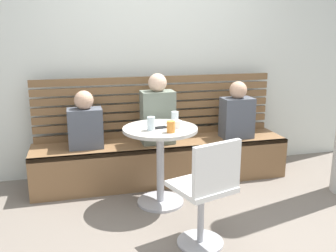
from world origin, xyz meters
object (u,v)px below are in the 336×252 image
object	(u,v)px
person_adult	(158,112)
person_child_left	(237,113)
cup_tumbler_orange	(171,127)
cup_water_clear	(175,117)
cup_glass_tall	(151,124)
white_chair	(207,190)
cafe_table	(160,151)
person_child_middle	(85,123)
booth_bench	(162,161)
cup_ceramic_white	(177,124)
phone_on_table	(159,128)

from	to	relation	value
person_adult	person_child_left	world-z (taller)	person_adult
person_adult	cup_tumbler_orange	distance (m)	0.70
person_adult	cup_tumbler_orange	bearing A→B (deg)	-93.46
person_adult	cup_tumbler_orange	world-z (taller)	person_adult
cup_water_clear	cup_glass_tall	bearing A→B (deg)	-143.31
white_chair	cup_glass_tall	world-z (taller)	cup_glass_tall
cafe_table	cup_water_clear	distance (m)	0.35
white_chair	person_child_middle	bearing A→B (deg)	120.80
booth_bench	cup_ceramic_white	size ratio (longest dim) A/B	33.75
white_chair	person_adult	bearing A→B (deg)	92.70
person_child_left	cup_ceramic_white	distance (m)	1.01
phone_on_table	booth_bench	bearing A→B (deg)	-26.21
white_chair	cup_ceramic_white	distance (m)	0.81
cafe_table	cup_ceramic_white	size ratio (longest dim) A/B	9.25
person_adult	cafe_table	bearing A→B (deg)	-100.41
cafe_table	person_adult	xyz separation A→B (m)	(0.09, 0.51, 0.25)
booth_bench	cup_ceramic_white	distance (m)	0.81
booth_bench	cup_water_clear	xyz separation A→B (m)	(0.03, -0.40, 0.57)
person_child_middle	white_chair	bearing A→B (deg)	-59.20
white_chair	phone_on_table	world-z (taller)	white_chair
cup_glass_tall	cup_tumbler_orange	bearing A→B (deg)	-37.45
cafe_table	phone_on_table	xyz separation A→B (m)	(-0.01, -0.02, 0.23)
white_chair	cup_water_clear	bearing A→B (deg)	88.84
phone_on_table	cup_glass_tall	bearing A→B (deg)	110.49
cup_ceramic_white	phone_on_table	size ratio (longest dim) A/B	0.57
cup_glass_tall	cup_water_clear	distance (m)	0.34
cup_water_clear	phone_on_table	world-z (taller)	cup_water_clear
person_adult	cup_glass_tall	xyz separation A→B (m)	(-0.19, -0.58, 0.03)
person_child_left	cup_tumbler_orange	xyz separation A→B (m)	(-0.93, -0.68, 0.08)
white_chair	person_adult	world-z (taller)	person_adult
cup_tumbler_orange	cup_water_clear	distance (m)	0.34
cafe_table	white_chair	world-z (taller)	white_chair
cup_water_clear	cafe_table	bearing A→B (deg)	-142.29
booth_bench	person_child_left	distance (m)	0.97
cup_tumbler_orange	cup_ceramic_white	size ratio (longest dim) A/B	1.25
person_adult	cup_tumbler_orange	size ratio (longest dim) A/B	7.30
cafe_table	cup_glass_tall	bearing A→B (deg)	-145.21
cup_water_clear	cup_ceramic_white	xyz separation A→B (m)	(-0.03, -0.19, -0.02)
cafe_table	person_child_middle	bearing A→B (deg)	140.37
booth_bench	cup_ceramic_white	world-z (taller)	cup_ceramic_white
cafe_table	cup_water_clear	world-z (taller)	cup_water_clear
person_child_middle	cafe_table	bearing A→B (deg)	-39.63
cup_tumbler_orange	cafe_table	bearing A→B (deg)	105.99
white_chair	cup_ceramic_white	xyz separation A→B (m)	(-0.01, 0.75, 0.31)
cafe_table	phone_on_table	size ratio (longest dim) A/B	5.29
person_adult	cup_ceramic_white	size ratio (longest dim) A/B	9.12
phone_on_table	person_child_middle	bearing A→B (deg)	38.71
person_child_left	phone_on_table	world-z (taller)	person_child_left
cafe_table	person_adult	distance (m)	0.58
white_chair	cup_tumbler_orange	bearing A→B (deg)	99.43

